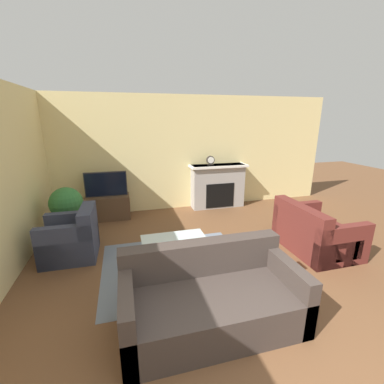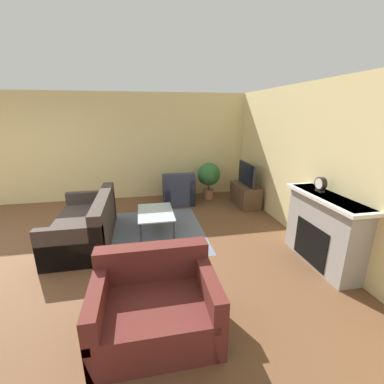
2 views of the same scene
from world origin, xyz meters
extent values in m
cube|color=beige|center=(0.00, 5.20, 1.35)|extent=(8.27, 0.06, 2.70)
cube|color=slate|center=(-0.40, 2.57, 0.00)|extent=(2.18, 1.86, 0.00)
cube|color=#9E9993|center=(1.17, 4.98, 0.54)|extent=(1.31, 0.37, 1.08)
cube|color=black|center=(1.17, 4.80, 0.34)|extent=(0.72, 0.01, 0.60)
cube|color=white|center=(1.17, 4.95, 1.05)|extent=(1.43, 0.43, 0.05)
cube|color=brown|center=(-1.46, 4.85, 0.26)|extent=(0.94, 0.46, 0.52)
cube|color=#232328|center=(-1.46, 4.85, 0.79)|extent=(0.88, 0.05, 0.54)
cube|color=black|center=(-1.46, 4.83, 0.79)|extent=(0.84, 0.01, 0.50)
cube|color=#3D332D|center=(-0.25, 1.32, 0.21)|extent=(1.89, 0.94, 0.42)
cube|color=#3D332D|center=(-0.25, 1.69, 0.62)|extent=(1.89, 0.20, 0.40)
cube|color=#3D332D|center=(-1.13, 1.32, 0.33)|extent=(0.14, 0.94, 0.66)
cube|color=#3D332D|center=(0.62, 1.32, 0.33)|extent=(0.14, 0.94, 0.66)
cube|color=#5B231E|center=(2.03, 2.45, 0.21)|extent=(0.94, 1.23, 0.42)
cube|color=#5B231E|center=(1.66, 2.45, 0.62)|extent=(0.20, 1.23, 0.40)
cube|color=#5B231E|center=(2.03, 1.91, 0.33)|extent=(0.94, 0.14, 0.66)
cube|color=#5B231E|center=(2.03, 3.00, 0.33)|extent=(0.94, 0.14, 0.66)
cube|color=#33384C|center=(-1.98, 3.26, 0.21)|extent=(0.82, 0.76, 0.42)
cube|color=#33384C|center=(-1.68, 3.25, 0.62)|extent=(0.21, 0.75, 0.40)
cube|color=#33384C|center=(-1.98, 3.56, 0.33)|extent=(0.81, 0.15, 0.66)
cube|color=#33384C|center=(-1.99, 2.96, 0.33)|extent=(0.81, 0.15, 0.66)
cylinder|color=#333338|center=(-0.85, 2.31, 0.19)|extent=(0.04, 0.04, 0.38)
cylinder|color=#333338|center=(0.05, 2.31, 0.19)|extent=(0.04, 0.04, 0.38)
cylinder|color=#333338|center=(-0.85, 2.89, 0.19)|extent=(0.04, 0.04, 0.38)
cylinder|color=#333338|center=(0.05, 2.89, 0.19)|extent=(0.04, 0.04, 0.38)
cube|color=silver|center=(-0.40, 2.60, 0.39)|extent=(0.98, 0.66, 0.02)
cylinder|color=#AD704C|center=(-2.14, 4.09, 0.12)|extent=(0.27, 0.27, 0.25)
cylinder|color=#4C3823|center=(-2.14, 4.09, 0.34)|extent=(0.03, 0.03, 0.18)
sphere|color=#2D6B33|center=(-2.14, 4.09, 0.66)|extent=(0.59, 0.59, 0.59)
cube|color=#28231E|center=(0.97, 4.98, 1.09)|extent=(0.14, 0.07, 0.03)
cylinder|color=#28231E|center=(0.97, 4.98, 1.20)|extent=(0.19, 0.07, 0.19)
cylinder|color=white|center=(0.97, 4.95, 1.20)|extent=(0.16, 0.00, 0.16)
camera|label=1|loc=(-1.06, -0.85, 2.18)|focal=24.00mm
camera|label=2|loc=(4.20, 2.41, 2.21)|focal=24.00mm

